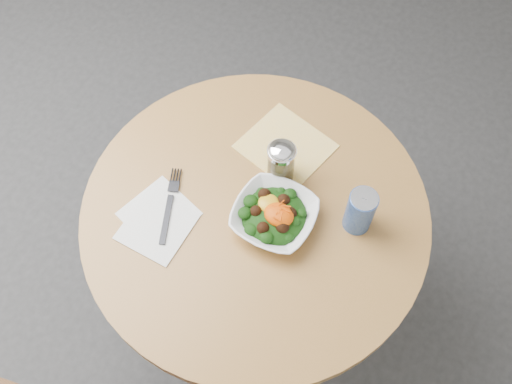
# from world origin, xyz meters

# --- Properties ---
(ground) EXTENTS (6.00, 6.00, 0.00)m
(ground) POSITION_xyz_m (0.00, 0.00, 0.00)
(ground) COLOR #2C2C2F
(ground) RESTS_ON ground
(table) EXTENTS (0.90, 0.90, 0.75)m
(table) POSITION_xyz_m (0.00, 0.00, 0.55)
(table) COLOR black
(table) RESTS_ON ground
(cloth_napkin) EXTENTS (0.26, 0.25, 0.00)m
(cloth_napkin) POSITION_xyz_m (-0.02, 0.21, 0.75)
(cloth_napkin) COLOR #FAAA0D
(cloth_napkin) RESTS_ON table
(paper_napkins) EXTENTS (0.20, 0.22, 0.00)m
(paper_napkins) POSITION_xyz_m (-0.21, -0.14, 0.75)
(paper_napkins) COLOR white
(paper_napkins) RESTS_ON table
(salad_bowl) EXTENTS (0.20, 0.20, 0.08)m
(salad_bowl) POSITION_xyz_m (0.06, -0.01, 0.78)
(salad_bowl) COLOR white
(salad_bowl) RESTS_ON table
(fork) EXTENTS (0.10, 0.21, 0.00)m
(fork) POSITION_xyz_m (-0.20, -0.09, 0.76)
(fork) COLOR black
(fork) RESTS_ON table
(spice_shaker) EXTENTS (0.07, 0.07, 0.13)m
(spice_shaker) POSITION_xyz_m (0.01, 0.12, 0.82)
(spice_shaker) COLOR silver
(spice_shaker) RESTS_ON table
(beverage_can) EXTENTS (0.07, 0.07, 0.14)m
(beverage_can) POSITION_xyz_m (0.25, 0.08, 0.82)
(beverage_can) COLOR navy
(beverage_can) RESTS_ON table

